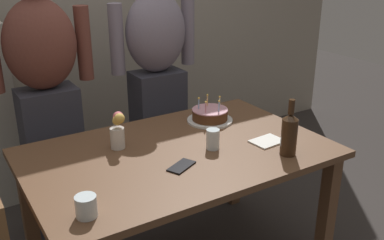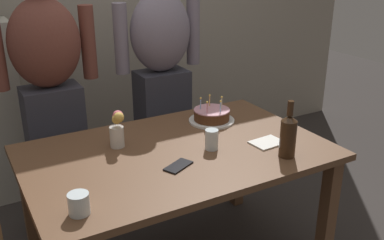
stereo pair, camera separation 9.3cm
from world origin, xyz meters
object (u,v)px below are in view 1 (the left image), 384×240
Objects in this scene: water_glass_near at (213,139)px; wine_bottle at (289,133)px; cell_phone at (181,166)px; person_man_bearded at (47,96)px; water_glass_far at (86,206)px; person_woman_cardigan at (157,78)px; birthday_cake at (210,116)px; flower_vase at (118,129)px; napkin_stack at (267,141)px.

wine_bottle is (0.27, -0.25, 0.06)m from water_glass_near.
water_glass_near is at bearing 137.64° from wine_bottle.
water_glass_near reaches higher than cell_phone.
person_man_bearded reaches higher than wine_bottle.
water_glass_far is 1.44m from person_woman_cardigan.
wine_bottle is at bearing -42.36° from water_glass_near.
cell_phone is 0.09× the size of person_man_bearded.
birthday_cake reaches higher than cell_phone.
person_woman_cardigan is (0.89, 1.12, 0.09)m from water_glass_far.
cell_phone is 0.75× the size of flower_vase.
water_glass_near is 0.48m from flower_vase.
wine_bottle is 0.17× the size of person_man_bearded.
cell_phone is 0.09× the size of person_woman_cardigan.
person_man_bearded reaches higher than water_glass_near.
flower_vase reaches higher than water_glass_near.
person_woman_cardigan reaches higher than cell_phone.
water_glass_near is 1.21× the size of water_glass_far.
flower_vase is (-0.40, 0.26, 0.05)m from water_glass_near.
cell_phone is 1.05m from person_woman_cardigan.
birthday_cake reaches higher than water_glass_near.
person_woman_cardigan is (0.73, 0.00, 0.00)m from person_man_bearded.
wine_bottle is (0.08, -0.57, 0.08)m from birthday_cake.
cell_phone is (-0.44, -0.41, -0.03)m from birthday_cake.
person_man_bearded is (-0.86, 1.13, 0.02)m from wine_bottle.
birthday_cake is 2.56× the size of water_glass_near.
person_man_bearded is (-0.35, 0.97, 0.13)m from cell_phone.
cell_phone is (-0.24, -0.09, -0.05)m from water_glass_near.
napkin_stack is 0.10× the size of person_man_bearded.
cell_phone is 0.40m from flower_vase.
napkin_stack is at bearing 85.18° from wine_bottle.
birthday_cake is at bearing 30.87° from water_glass_far.
person_woman_cardigan is at bearing 42.29° from cell_phone.
water_glass_far is at bearing -124.45° from flower_vase.
person_woman_cardigan is at bearing 48.45° from flower_vase.
napkin_stack is (0.01, 0.17, -0.11)m from wine_bottle.
person_woman_cardigan reaches higher than napkin_stack.
birthday_cake is at bearing 58.04° from water_glass_near.
cell_phone and napkin_stack have the same top height.
person_man_bearded reaches higher than water_glass_far.
flower_vase is (-0.60, -0.06, 0.07)m from birthday_cake.
wine_bottle is 1.13m from person_woman_cardigan.
person_woman_cardigan is at bearing 95.22° from birthday_cake.
flower_vase is at bearing 153.30° from napkin_stack.
flower_vase is (-0.69, 0.35, 0.10)m from napkin_stack.
flower_vase is (-0.67, 0.51, -0.01)m from wine_bottle.
cell_phone is at bearing 109.67° from person_man_bearded.
person_man_bearded reaches higher than birthday_cake.
water_glass_near is 1.06m from person_man_bearded.
cell_phone is (0.51, 0.16, -0.04)m from water_glass_far.
water_glass_near is at bearing -33.18° from flower_vase.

